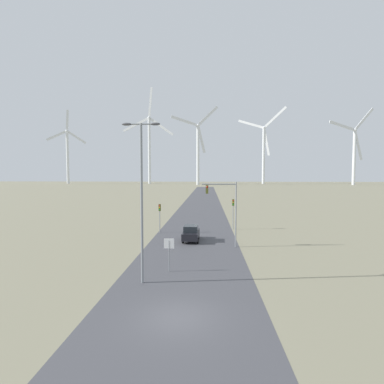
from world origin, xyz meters
TOP-DOWN VIEW (x-y plane):
  - ground_plane at (0.00, 0.00)m, footprint 600.00×600.00m
  - road_surface at (0.00, 48.00)m, footprint 10.00×240.00m
  - streetlamp at (-3.01, 4.99)m, footprint 2.70×0.32m
  - stop_sign_near at (-1.43, 7.54)m, footprint 0.81×0.07m
  - traffic_light_post_near_left at (-4.70, 23.13)m, footprint 0.28×0.34m
  - traffic_light_post_near_right at (5.16, 26.17)m, footprint 0.28×0.34m
  - traffic_light_mast_overhead at (3.45, 15.92)m, footprint 3.67×0.34m
  - car_approaching at (-0.32, 18.60)m, footprint 1.91×4.15m
  - wind_turbine_far_left at (-114.45, 226.94)m, footprint 28.10×13.20m
  - wind_turbine_left at (-46.64, 229.56)m, footprint 42.93×5.27m
  - wind_turbine_center at (-5.74, 203.55)m, footprint 33.72×10.32m
  - wind_turbine_right at (46.67, 231.09)m, footprint 36.04×17.38m
  - wind_turbine_far_right at (107.65, 208.55)m, footprint 36.15×12.08m

SIDE VIEW (x-z plane):
  - ground_plane at x=0.00m, z-range 0.00..0.00m
  - road_surface at x=0.00m, z-range 0.00..0.01m
  - car_approaching at x=-0.32m, z-range 0.00..1.83m
  - stop_sign_near at x=-1.43m, z-range 0.53..3.20m
  - traffic_light_post_near_left at x=-4.70m, z-range 0.89..4.71m
  - traffic_light_post_near_right at x=5.16m, z-range 0.98..5.23m
  - traffic_light_mast_overhead at x=3.45m, z-range 1.33..8.26m
  - streetlamp at x=-3.01m, z-range 1.26..12.56m
  - wind_turbine_far_right at x=107.65m, z-range -2.80..53.74m
  - wind_turbine_far_left at x=-114.45m, z-range -3.66..56.89m
  - wind_turbine_center at x=-5.74m, z-range -1.93..55.96m
  - wind_turbine_right at x=46.67m, z-range -1.89..58.96m
  - wind_turbine_left at x=-46.64m, z-range -5.79..72.56m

